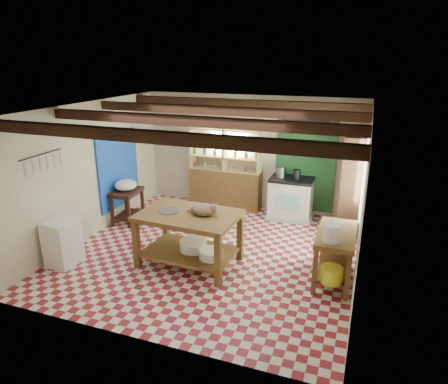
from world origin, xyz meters
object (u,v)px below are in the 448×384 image
(work_table, at_px, (189,239))
(white_cabinet, at_px, (63,242))
(prep_table, at_px, (128,206))
(right_counter, at_px, (335,256))
(cat, at_px, (203,209))
(stove, at_px, (291,198))

(work_table, bearing_deg, white_cabinet, -156.89)
(prep_table, bearing_deg, right_counter, -16.15)
(right_counter, bearing_deg, cat, -173.37)
(stove, height_order, cat, cat)
(prep_table, distance_m, cat, 2.63)
(stove, relative_size, prep_table, 1.29)
(stove, xyz_separation_m, right_counter, (1.15, -2.36, -0.04))
(work_table, bearing_deg, cat, 11.31)
(white_cabinet, bearing_deg, work_table, 21.41)
(white_cabinet, distance_m, right_counter, 4.52)
(stove, height_order, right_counter, stove)
(white_cabinet, bearing_deg, cat, 20.17)
(right_counter, xyz_separation_m, cat, (-2.12, -0.25, 0.60))
(stove, relative_size, cat, 2.20)
(right_counter, bearing_deg, prep_table, 167.96)
(stove, xyz_separation_m, cat, (-0.97, -2.61, 0.57))
(stove, relative_size, white_cabinet, 1.17)
(work_table, distance_m, right_counter, 2.39)
(work_table, distance_m, stove, 2.91)
(work_table, xyz_separation_m, right_counter, (2.37, 0.29, -0.05))
(prep_table, xyz_separation_m, cat, (2.26, -1.18, 0.66))
(white_cabinet, distance_m, cat, 2.48)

